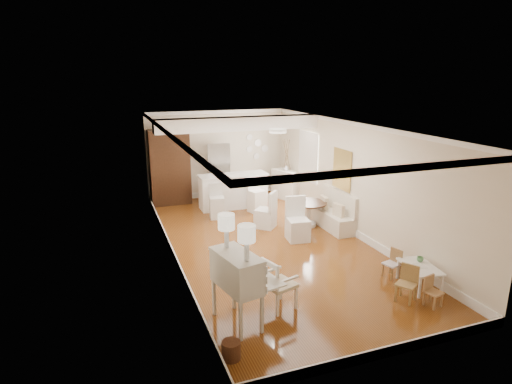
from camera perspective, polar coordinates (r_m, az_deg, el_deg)
room at (r=9.95m, az=1.22°, el=4.33°), size 9.00×9.04×2.82m
secretary_bureau at (r=6.94m, az=-2.56°, el=-12.83°), size 1.15×1.16×1.22m
gustavian_armchair at (r=7.46m, az=3.13°, el=-12.04°), size 0.65×0.65×0.92m
wicker_basket at (r=6.44m, az=-3.33°, el=-20.31°), size 0.28×0.28×0.27m
kids_table at (r=8.77m, az=20.91°, el=-10.46°), size 0.66×0.94×0.43m
kids_chair_a at (r=8.14m, az=19.42°, el=-11.46°), size 0.44×0.44×0.67m
kids_chair_b at (r=8.95m, az=17.64°, el=-9.07°), size 0.34×0.34×0.58m
kids_chair_c at (r=8.16m, az=22.60°, el=-12.18°), size 0.32×0.32×0.55m
banquette at (r=11.31m, az=10.11°, el=-2.36°), size 0.52×1.60×0.98m
dining_table at (r=11.40m, az=6.97°, el=-2.93°), size 1.26×1.26×0.66m
slip_chair_near at (r=10.35m, az=5.61°, el=-3.65°), size 0.56×0.58×1.05m
slip_chair_far at (r=11.16m, az=1.26°, el=-2.34°), size 0.67×0.67×0.98m
breakfast_counter at (r=12.86m, az=-3.05°, el=0.16°), size 2.05×0.65×1.03m
bar_stool_left at (r=11.93m, az=-5.26°, el=-1.26°), size 0.44×0.44×0.97m
bar_stool_right at (r=12.41m, az=0.10°, el=-0.39°), size 0.51×0.51×1.03m
pantry_cabinet at (r=13.38m, az=-11.45°, el=3.26°), size 1.20×0.60×2.30m
fridge at (r=13.80m, az=-3.57°, el=2.85°), size 0.75×0.65×1.80m
sideboard at (r=13.85m, az=4.05°, el=1.02°), size 0.76×1.06×0.93m
pencil_cup at (r=8.83m, az=21.03°, el=-8.38°), size 0.16×0.16×0.10m
branch_vase at (r=13.71m, az=4.01°, el=3.23°), size 0.20×0.20×0.17m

